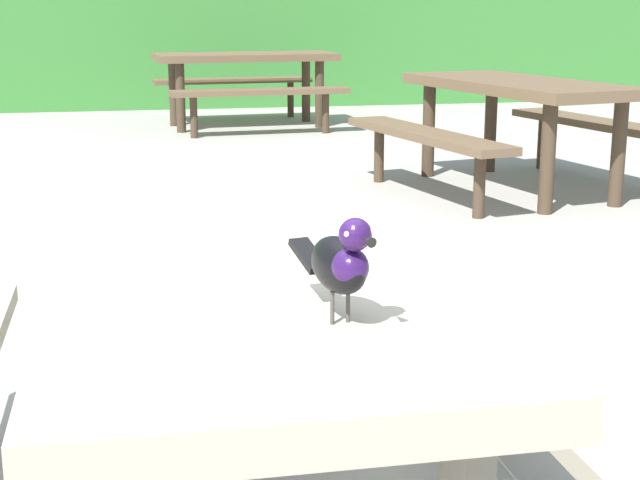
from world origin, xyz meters
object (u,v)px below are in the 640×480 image
(picnic_table_mid_right, at_px, (246,72))
(picnic_table_mid_left, at_px, (517,108))
(picnic_table_foreground, at_px, (240,328))
(bird_grackle, at_px, (341,262))

(picnic_table_mid_right, bearing_deg, picnic_table_mid_left, -70.08)
(picnic_table_mid_left, distance_m, picnic_table_mid_right, 3.99)
(picnic_table_mid_left, bearing_deg, picnic_table_foreground, -119.85)
(picnic_table_foreground, height_order, bird_grackle, bird_grackle)
(picnic_table_mid_left, relative_size, picnic_table_mid_right, 1.10)
(picnic_table_foreground, xyz_separation_m, bird_grackle, (0.10, -0.54, 0.29))
(picnic_table_mid_left, bearing_deg, picnic_table_mid_right, 109.92)
(bird_grackle, height_order, picnic_table_mid_left, bird_grackle)
(picnic_table_foreground, distance_m, picnic_table_mid_right, 7.88)
(bird_grackle, bearing_deg, picnic_table_mid_left, 64.18)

